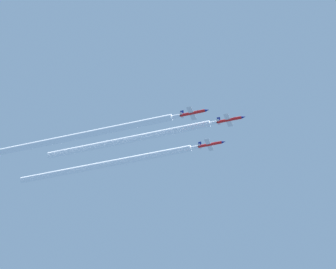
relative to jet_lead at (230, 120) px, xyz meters
The scene contains 6 objects.
jet_lead is the anchor object (origin of this frame).
jet_left_wingman 15.78m from the jet_lead, 137.27° to the right, with size 7.88×11.48×2.76m.
jet_right_wingman 15.22m from the jet_lead, 49.36° to the right, with size 7.88×11.48×2.76m.
smoke_trail_lead 40.14m from the jet_lead, 90.00° to the right, with size 2.55×69.79×2.55m.
smoke_trail_left_wingman 55.67m from the jet_lead, 102.00° to the right, with size 2.55×77.02×2.55m.
smoke_trail_right_wingman 59.23m from the jet_lead, 80.41° to the right, with size 2.55×83.29×2.55m.
Camera 1 is at (204.04, 48.55, 2.08)m, focal length 75.29 mm.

